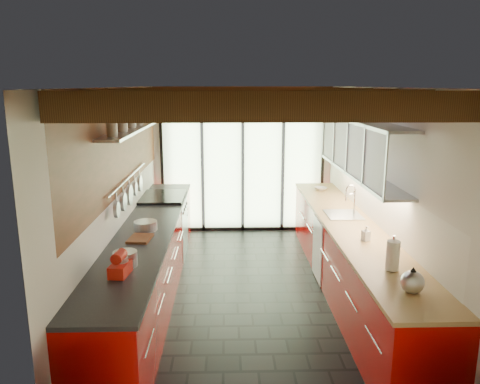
{
  "coord_description": "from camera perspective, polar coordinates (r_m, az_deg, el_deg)",
  "views": [
    {
      "loc": [
        -0.28,
        -5.6,
        2.63
      ],
      "look_at": [
        -0.11,
        0.4,
        1.25
      ],
      "focal_mm": 35.0,
      "sensor_mm": 36.0,
      "label": 1
    }
  ],
  "objects": [
    {
      "name": "ground",
      "position": [
        6.19,
        1.18,
        -12.18
      ],
      "size": [
        5.5,
        5.5,
        0.0
      ],
      "primitive_type": "plane",
      "color": "black",
      "rests_on": "ground"
    },
    {
      "name": "room_shell",
      "position": [
        5.69,
        1.26,
        3.07
      ],
      "size": [
        5.5,
        5.5,
        5.5
      ],
      "color": "silver",
      "rests_on": "ground"
    },
    {
      "name": "ceiling_beams",
      "position": [
        5.99,
        1.12,
        11.33
      ],
      "size": [
        3.14,
        5.06,
        4.9
      ],
      "color": "#593316",
      "rests_on": "ground"
    },
    {
      "name": "glass_door",
      "position": [
        8.36,
        0.34,
        6.28
      ],
      "size": [
        2.95,
        0.1,
        2.9
      ],
      "color": "#C6EAAD",
      "rests_on": "ground"
    },
    {
      "name": "left_counter",
      "position": [
        6.09,
        -11.0,
        -8.18
      ],
      "size": [
        0.68,
        5.0,
        0.92
      ],
      "color": "#B70906",
      "rests_on": "ground"
    },
    {
      "name": "range_stove",
      "position": [
        7.44,
        -9.23,
        -4.1
      ],
      "size": [
        0.66,
        0.9,
        0.97
      ],
      "color": "silver",
      "rests_on": "ground"
    },
    {
      "name": "right_counter",
      "position": [
        6.21,
        13.15,
        -7.87
      ],
      "size": [
        0.68,
        5.0,
        0.92
      ],
      "color": "#B70906",
      "rests_on": "ground"
    },
    {
      "name": "sink_assembly",
      "position": [
        6.42,
        12.61,
        -2.44
      ],
      "size": [
        0.45,
        0.52,
        0.43
      ],
      "color": "silver",
      "rests_on": "right_counter"
    },
    {
      "name": "upper_cabinets_right",
      "position": [
        6.19,
        14.52,
        5.3
      ],
      "size": [
        0.34,
        3.0,
        3.0
      ],
      "color": "silver",
      "rests_on": "ground"
    },
    {
      "name": "left_wall_fixtures",
      "position": [
        5.96,
        -13.13,
        5.04
      ],
      "size": [
        0.28,
        2.6,
        0.96
      ],
      "color": "silver",
      "rests_on": "ground"
    },
    {
      "name": "stand_mixer",
      "position": [
        4.48,
        -14.39,
        -8.61
      ],
      "size": [
        0.18,
        0.28,
        0.24
      ],
      "color": "red",
      "rests_on": "left_counter"
    },
    {
      "name": "pot_large",
      "position": [
        4.68,
        -13.81,
        -7.9
      ],
      "size": [
        0.26,
        0.26,
        0.15
      ],
      "primitive_type": "cylinder",
      "rotation": [
        0.0,
        0.0,
        0.14
      ],
      "color": "silver",
      "rests_on": "left_counter"
    },
    {
      "name": "pot_small",
      "position": [
        5.76,
        -11.44,
        -4.03
      ],
      "size": [
        0.29,
        0.29,
        0.11
      ],
      "primitive_type": "cylinder",
      "rotation": [
        0.0,
        0.0,
        0.04
      ],
      "color": "silver",
      "rests_on": "left_counter"
    },
    {
      "name": "cutting_board",
      "position": [
        5.43,
        -12.07,
        -5.56
      ],
      "size": [
        0.27,
        0.35,
        0.03
      ],
      "primitive_type": "cube",
      "rotation": [
        0.0,
        0.0,
        -0.11
      ],
      "color": "brown",
      "rests_on": "left_counter"
    },
    {
      "name": "kettle",
      "position": [
        4.25,
        20.27,
        -10.1
      ],
      "size": [
        0.23,
        0.26,
        0.24
      ],
      "color": "silver",
      "rests_on": "right_counter"
    },
    {
      "name": "paper_towel",
      "position": [
        4.66,
        18.13,
        -7.4
      ],
      "size": [
        0.16,
        0.16,
        0.34
      ],
      "color": "white",
      "rests_on": "right_counter"
    },
    {
      "name": "soap_bottle",
      "position": [
        5.44,
        15.11,
        -4.9
      ],
      "size": [
        0.1,
        0.1,
        0.17
      ],
      "primitive_type": "imported",
      "rotation": [
        0.0,
        0.0,
        0.35
      ],
      "color": "silver",
      "rests_on": "right_counter"
    },
    {
      "name": "bowl",
      "position": [
        7.89,
        9.78,
        0.42
      ],
      "size": [
        0.26,
        0.26,
        0.05
      ],
      "primitive_type": "imported",
      "rotation": [
        0.0,
        0.0,
        0.38
      ],
      "color": "silver",
      "rests_on": "right_counter"
    }
  ]
}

